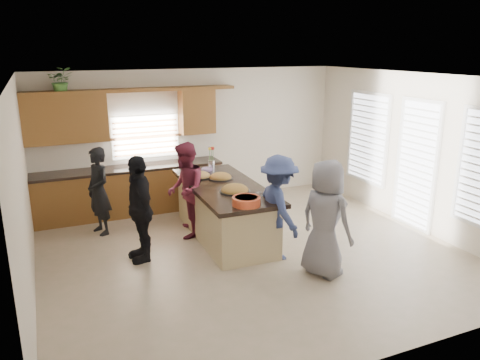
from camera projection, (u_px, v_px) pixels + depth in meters
name	position (u px, v px, depth m)	size (l,w,h in m)	color
floor	(252.00, 253.00, 7.61)	(6.50, 6.50, 0.00)	#C1A78F
room_shell	(253.00, 138.00, 7.09)	(6.52, 6.02, 2.81)	silver
back_cabinetry	(126.00, 169.00, 9.21)	(4.08, 0.66, 2.46)	brown
right_wall_glazing	(419.00, 156.00, 8.36)	(0.06, 4.00, 2.25)	white
island	(225.00, 212.00, 8.15)	(1.22, 2.73, 0.95)	#D0B781
platter_front	(235.00, 190.00, 7.60)	(0.50, 0.50, 0.20)	black
platter_mid	(221.00, 178.00, 8.35)	(0.43, 0.43, 0.18)	black
platter_back	(200.00, 176.00, 8.44)	(0.41, 0.41, 0.17)	black
salad_bowl	(246.00, 201.00, 6.95)	(0.43, 0.43, 0.13)	#E15029
clear_cup	(259.00, 195.00, 7.31)	(0.09, 0.09, 0.09)	white
plate_stack	(207.00, 169.00, 8.94)	(0.21, 0.21, 0.04)	#9E7FB8
flower_vase	(212.00, 157.00, 9.00)	(0.14, 0.14, 0.43)	silver
potted_plant	(61.00, 81.00, 8.41)	(0.43, 0.38, 0.48)	#447E32
woman_left_back	(99.00, 191.00, 8.21)	(0.57, 0.37, 1.57)	black
woman_left_mid	(186.00, 190.00, 8.09)	(0.81, 0.63, 1.67)	maroon
woman_left_front	(140.00, 209.00, 7.17)	(0.98, 0.41, 1.67)	black
woman_right_back	(279.00, 208.00, 7.24)	(1.07, 0.61, 1.66)	navy
woman_right_front	(325.00, 219.00, 6.67)	(0.84, 0.55, 1.73)	slate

